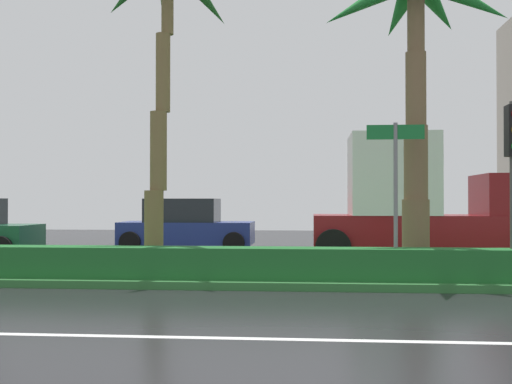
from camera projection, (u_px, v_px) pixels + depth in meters
The scene contains 8 objects.
ground_plane at pixel (296, 275), 14.52m from camera, with size 90.00×42.00×0.10m, color black.
near_lane_divider_stripe at pixel (282, 339), 7.55m from camera, with size 81.00×0.14×0.01m, color white.
median_strip at pixel (295, 275), 13.53m from camera, with size 85.50×4.00×0.15m, color #2D6B33.
median_hedge at pixel (293, 263), 12.14m from camera, with size 76.50×0.70×0.60m.
palm_tree_centre at pixel (415, 24), 13.23m from camera, with size 4.05×4.09×6.64m.
street_name_sign at pixel (396, 178), 12.25m from camera, with size 1.10×0.08×3.00m.
car_in_traffic_second at pixel (186, 226), 20.86m from camera, with size 4.30×2.02×1.72m.
box_truck_lead at pixel (428, 204), 17.40m from camera, with size 6.40×2.64×3.46m.
Camera 1 is at (0.35, -5.57, 1.64)m, focal length 44.75 mm.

